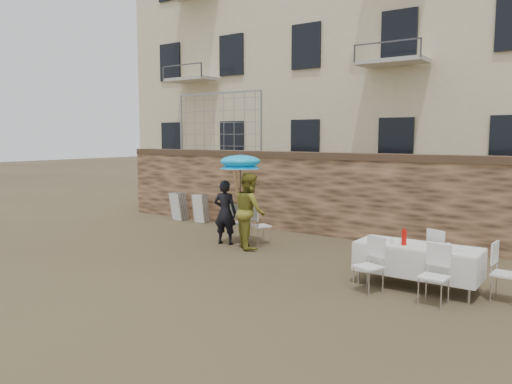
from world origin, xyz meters
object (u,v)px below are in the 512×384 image
Objects in this scene: man_suit at (225,212)px; couple_chair_left at (239,222)px; table_chair_front_left at (368,265)px; table_chair_front_right at (434,276)px; couple_chair_right at (261,225)px; chair_stack_right at (203,208)px; banquet_table at (418,247)px; table_chair_side at (506,273)px; table_chair_back at (441,254)px; woman_dress at (250,211)px; soda_bottle at (404,238)px; umbrella at (240,164)px; chair_stack_left at (182,205)px.

couple_chair_left is at bearing -106.45° from man_suit.
table_chair_front_left is 1.00× the size of table_chair_front_right.
couple_chair_right and table_chair_front_left have the same top height.
banquet_table is at bearing -21.22° from chair_stack_right.
man_suit is at bearing 76.98° from couple_chair_left.
couple_chair_left is 6.58m from table_chair_side.
couple_chair_left is 1.00× the size of table_chair_back.
table_chair_front_left is at bearing 86.94° from table_chair_back.
chair_stack_right is at bearing 7.92° from woman_dress.
banquet_table is 0.94m from table_chair_front_right.
soda_bottle reaches higher than couple_chair_left.
table_chair_side is (5.69, -0.77, -0.43)m from woman_dress.
chair_stack_right is at bearing 76.35° from table_chair_side.
umbrella is 2.21× the size of couple_chair_right.
woman_dress is at bearing 177.19° from table_chair_front_left.
soda_bottle is 8.86m from chair_stack_left.
table_chair_front_right is (5.54, -1.62, -0.32)m from man_suit.
couple_chair_left is at bearing 162.08° from soda_bottle.
man_suit reaches higher than soda_bottle.
man_suit is at bearing -31.11° from chair_stack_left.
couple_chair_right is 1.00× the size of table_chair_side.
man_suit is 0.64m from couple_chair_left.
couple_chair_left is at bearing 162.62° from table_chair_front_right.
couple_chair_right is 1.04× the size of chair_stack_left.
soda_bottle is 8.03m from chair_stack_right.
table_chair_side is (1.60, 0.25, -0.43)m from soda_bottle.
woman_dress is 4.38m from banquet_table.
table_chair_front_right is (4.79, -1.62, -0.43)m from woman_dress.
banquet_table is at bearing -11.75° from umbrella.
couple_chair_right is at bearing -25.23° from chair_stack_right.
table_chair_front_right reaches higher than chair_stack_left.
couple_chair_right is at bearing 81.02° from table_chair_side.
couple_chair_left is 1.00× the size of table_chair_front_right.
couple_chair_right is at bearing 16.52° from table_chair_back.
man_suit is at bearing -179.16° from table_chair_front_left.
couple_chair_right reaches higher than chair_stack_right.
umbrella reaches higher than man_suit.
banquet_table is at bearing -19.14° from chair_stack_left.
table_chair_front_left is at bearing 116.95° from table_chair_side.
chair_stack_right is (-2.95, 1.98, -1.54)m from umbrella.
couple_chair_right is 1.00× the size of table_chair_front_left.
banquet_table is 0.30m from soda_bottle.
umbrella reaches higher than chair_stack_left.
table_chair_front_right is at bearing 125.20° from table_chair_back.
table_chair_back and table_chair_side have the same top height.
chair_stack_right is at bearing 3.37° from couple_chair_right.
table_chair_side is (1.40, 0.10, -0.25)m from banquet_table.
man_suit is 1.67× the size of table_chair_front_right.
umbrella reaches higher than couple_chair_right.
table_chair_front_right is at bearing 145.63° from couple_chair_left.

